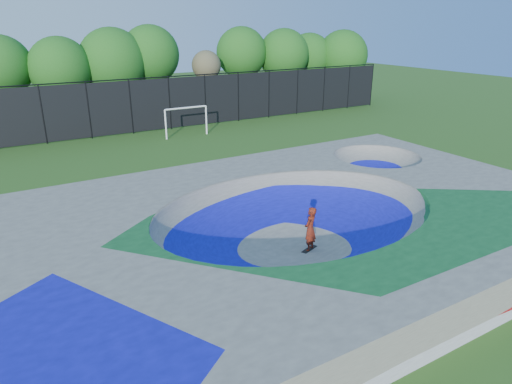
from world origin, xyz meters
TOP-DOWN VIEW (x-y plane):
  - ground at (0.00, 0.00)m, footprint 120.00×120.00m
  - skate_deck at (0.00, 0.00)m, footprint 22.00×14.00m
  - skater at (0.10, -0.72)m, footprint 0.74×0.65m
  - skateboard at (0.10, -0.72)m, footprint 0.81×0.49m
  - soccer_goal at (3.11, 18.05)m, footprint 3.27×0.12m
  - fence at (0.00, 21.00)m, footprint 48.09×0.09m
  - treeline at (-0.68, 26.02)m, footprint 52.43×6.73m

SIDE VIEW (x-z plane):
  - ground at x=0.00m, z-range 0.00..0.00m
  - skateboard at x=0.10m, z-range 0.00..0.05m
  - skate_deck at x=0.00m, z-range 0.00..1.50m
  - skater at x=0.10m, z-range 0.00..1.70m
  - soccer_goal at x=3.11m, z-range 0.42..2.58m
  - fence at x=0.00m, z-range 0.08..4.12m
  - treeline at x=-0.68m, z-range 0.84..8.97m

